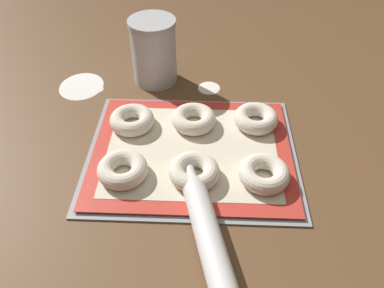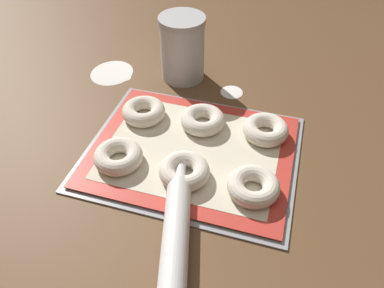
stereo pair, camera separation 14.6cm
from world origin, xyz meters
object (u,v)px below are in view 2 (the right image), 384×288
object	(u,v)px
rolling_pin	(174,255)
bagel_back_right	(265,130)
baking_tray	(192,152)
bagel_front_center	(184,171)
bagel_front_right	(253,186)
bagel_back_left	(144,111)
flour_canister	(182,48)
bagel_back_center	(203,120)
bagel_front_left	(118,156)

from	to	relation	value
rolling_pin	bagel_back_right	bearing A→B (deg)	74.23
baking_tray	bagel_front_center	world-z (taller)	bagel_front_center
bagel_front_right	bagel_back_left	size ratio (longest dim) A/B	1.00
baking_tray	flour_canister	world-z (taller)	flour_canister
bagel_front_center	bagel_back_center	xyz separation A→B (m)	(-0.01, 0.17, 0.00)
bagel_front_right	bagel_back_right	xyz separation A→B (m)	(-0.00, 0.17, 0.00)
baking_tray	bagel_back_left	bearing A→B (deg)	152.04
baking_tray	bagel_back_right	bearing A→B (deg)	32.32
bagel_front_left	bagel_front_right	distance (m)	0.29
bagel_back_right	flour_canister	xyz separation A→B (m)	(-0.26, 0.19, 0.06)
bagel_back_left	bagel_back_right	size ratio (longest dim) A/B	1.00
bagel_back_center	rolling_pin	xyz separation A→B (m)	(0.05, -0.35, -0.00)
bagel_back_center	flour_canister	size ratio (longest dim) A/B	0.60
baking_tray	bagel_front_left	world-z (taller)	bagel_front_left
bagel_front_right	bagel_front_center	bearing A→B (deg)	179.99
bagel_front_center	bagel_back_left	distance (m)	0.22
bagel_back_center	flour_canister	world-z (taller)	flour_canister
bagel_back_right	rolling_pin	world-z (taller)	rolling_pin
bagel_back_right	bagel_front_left	bearing A→B (deg)	-148.78
baking_tray	rolling_pin	distance (m)	0.27
bagel_front_center	bagel_front_right	world-z (taller)	same
baking_tray	bagel_front_left	xyz separation A→B (m)	(-0.14, -0.08, 0.02)
baking_tray	bagel_front_right	world-z (taller)	bagel_front_right
bagel_front_left	bagel_back_right	bearing A→B (deg)	31.22
bagel_back_center	rolling_pin	size ratio (longest dim) A/B	0.26
bagel_front_left	bagel_back_left	xyz separation A→B (m)	(-0.01, 0.16, 0.00)
bagel_front_right	bagel_back_right	size ratio (longest dim) A/B	1.00
bagel_back_left	rolling_pin	size ratio (longest dim) A/B	0.26
flour_canister	rolling_pin	bearing A→B (deg)	-73.94
bagel_front_center	rolling_pin	xyz separation A→B (m)	(0.04, -0.18, -0.00)
bagel_front_left	flour_canister	xyz separation A→B (m)	(0.03, 0.37, 0.06)
baking_tray	bagel_front_center	distance (m)	0.08
bagel_front_center	bagel_front_left	bearing A→B (deg)	179.91
bagel_back_left	rolling_pin	world-z (taller)	rolling_pin
bagel_front_left	rolling_pin	distance (m)	0.26
baking_tray	flour_canister	xyz separation A→B (m)	(-0.11, 0.29, 0.08)
baking_tray	bagel_back_left	size ratio (longest dim) A/B	4.44
bagel_front_center	rolling_pin	bearing A→B (deg)	-77.86
bagel_back_center	bagel_back_right	size ratio (longest dim) A/B	1.00
bagel_front_center	bagel_back_center	size ratio (longest dim) A/B	1.00
bagel_back_right	flour_canister	size ratio (longest dim) A/B	0.60
bagel_back_left	baking_tray	bearing A→B (deg)	-27.96
bagel_back_left	rolling_pin	xyz separation A→B (m)	(0.19, -0.34, -0.00)
bagel_back_left	rolling_pin	bearing A→B (deg)	-60.66
bagel_back_center	baking_tray	bearing A→B (deg)	-90.44
baking_tray	bagel_back_right	distance (m)	0.18
bagel_front_left	bagel_front_center	distance (m)	0.15
bagel_front_right	rolling_pin	bearing A→B (deg)	-119.27
bagel_front_left	bagel_back_right	world-z (taller)	same
bagel_back_left	bagel_back_right	bearing A→B (deg)	3.28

